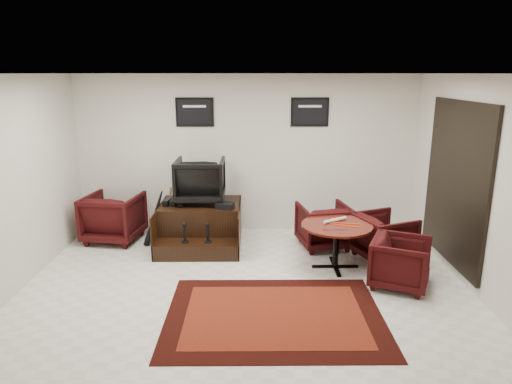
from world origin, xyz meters
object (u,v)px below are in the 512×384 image
shine_podium (201,225)px  table_chair_back (324,223)px  table_chair_corner (401,260)px  armchair_side (114,215)px  meeting_table (337,230)px  shine_chair (200,178)px  table_chair_window (384,235)px

shine_podium → table_chair_back: size_ratio=1.72×
table_chair_back → table_chair_corner: (0.81, -1.47, -0.03)m
armchair_side → meeting_table: size_ratio=0.88×
meeting_table → table_chair_back: table_chair_back is taller
shine_podium → armchair_side: 1.52m
armchair_side → table_chair_corner: 4.73m
armchair_side → shine_chair: bearing=-171.9°
armchair_side → table_chair_corner: bearing=167.0°
table_chair_back → table_chair_window: size_ratio=1.02×
table_chair_back → meeting_table: bearing=82.8°
shine_chair → table_chair_back: shine_chair is taller
shine_podium → shine_chair: size_ratio=1.68×
shine_podium → meeting_table: shine_podium is taller
table_chair_corner → armchair_side: bearing=91.8°
shine_chair → armchair_side: shine_chair is taller
shine_podium → armchair_side: armchair_side is taller
armchair_side → table_chair_window: (4.41, -0.85, -0.06)m
table_chair_back → table_chair_window: table_chair_back is taller
meeting_table → table_chair_window: (0.80, 0.33, -0.19)m
shine_chair → meeting_table: (2.10, -1.15, -0.52)m
shine_chair → table_chair_window: size_ratio=1.04×
shine_chair → table_chair_window: bearing=164.1°
table_chair_back → table_chair_window: (0.85, -0.52, -0.01)m
shine_podium → table_chair_corner: size_ratio=1.84×
shine_podium → table_chair_corner: bearing=-29.6°
armchair_side → table_chair_corner: (4.37, -1.80, -0.08)m
table_chair_window → armchair_side: bearing=57.4°
shine_podium → shine_chair: shine_chair is taller
shine_podium → shine_chair: bearing=90.0°
table_chair_window → shine_podium: bearing=55.2°
table_chair_window → shine_chair: bearing=52.6°
shine_podium → armchair_side: size_ratio=1.53×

